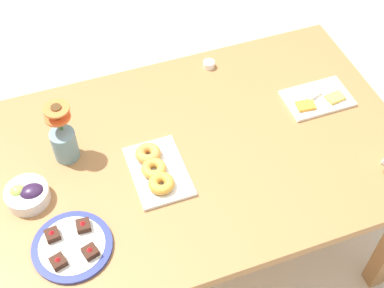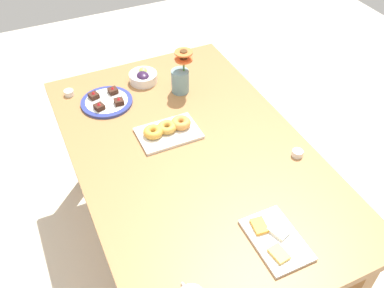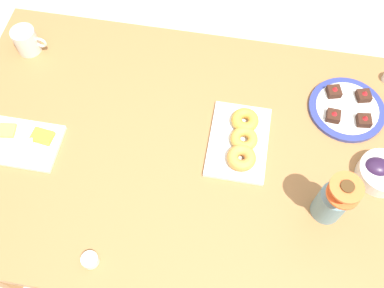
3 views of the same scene
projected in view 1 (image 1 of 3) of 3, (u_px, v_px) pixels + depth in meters
ground_plane at (192, 249)px, 2.53m from camera, size 6.00×6.00×0.00m
dining_table at (192, 165)px, 2.02m from camera, size 1.60×1.00×0.74m
grape_bowl at (28, 194)px, 1.80m from camera, size 0.15×0.15×0.07m
cheese_platter at (317, 99)px, 2.11m from camera, size 0.26×0.17×0.03m
croissant_platter at (156, 169)px, 1.88m from camera, size 0.19×0.28×0.05m
jam_cup_berry at (209, 64)px, 2.23m from camera, size 0.05×0.05×0.03m
dessert_plate at (72, 246)px, 1.70m from camera, size 0.26×0.26×0.05m
flower_vase at (64, 141)px, 1.88m from camera, size 0.10×0.11×0.24m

